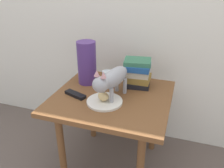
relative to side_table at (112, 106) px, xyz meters
name	(u,v)px	position (x,y,z in m)	size (l,w,h in m)	color
ground_plane	(112,162)	(0.00, 0.00, -0.49)	(6.00, 6.00, 0.00)	brown
side_table	(112,106)	(0.00, 0.00, 0.00)	(0.72, 0.67, 0.57)	brown
plate	(105,102)	(-0.01, -0.10, 0.09)	(0.21, 0.21, 0.01)	silver
bread_roll	(103,96)	(-0.02, -0.09, 0.12)	(0.08, 0.06, 0.05)	#E0BC7A
cat	(112,79)	(0.01, -0.04, 0.21)	(0.16, 0.47, 0.23)	#99999E
book_stack	(137,73)	(0.12, 0.19, 0.17)	(0.19, 0.17, 0.18)	black
green_vase	(87,63)	(-0.22, 0.13, 0.22)	(0.13, 0.13, 0.29)	#4C2D72
candle_jar	(107,78)	(-0.09, 0.17, 0.12)	(0.07, 0.07, 0.08)	silver
tv_remote	(75,94)	(-0.22, -0.08, 0.09)	(0.15, 0.04, 0.02)	black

